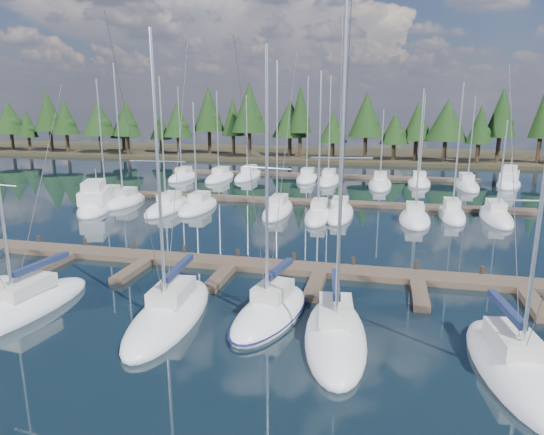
% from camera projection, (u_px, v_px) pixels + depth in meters
% --- Properties ---
extents(ground, '(260.00, 260.00, 0.00)m').
position_uv_depth(ground, '(273.00, 224.00, 44.40)').
color(ground, black).
rests_on(ground, ground).
extents(far_shore, '(220.00, 30.00, 0.60)m').
position_uv_depth(far_shore, '(337.00, 154.00, 101.21)').
color(far_shore, '#302A1A').
rests_on(far_shore, ground).
extents(main_dock, '(44.00, 6.13, 0.90)m').
position_uv_depth(main_dock, '(231.00, 266.00, 32.37)').
color(main_dock, brown).
rests_on(main_dock, ground).
extents(back_docks, '(50.00, 21.80, 0.40)m').
position_uv_depth(back_docks, '(306.00, 187.00, 62.92)').
color(back_docks, brown).
rests_on(back_docks, ground).
extents(front_sailboat_2, '(3.67, 9.47, 12.65)m').
position_uv_depth(front_sailboat_2, '(23.00, 308.00, 25.58)').
color(front_sailboat_2, silver).
rests_on(front_sailboat_2, ground).
extents(front_sailboat_3, '(3.60, 9.60, 14.89)m').
position_uv_depth(front_sailboat_3, '(170.00, 314.00, 24.90)').
color(front_sailboat_3, silver).
rests_on(front_sailboat_3, ground).
extents(front_sailboat_4, '(4.20, 8.06, 14.23)m').
position_uv_depth(front_sailboat_4, '(270.00, 312.00, 25.11)').
color(front_sailboat_4, silver).
rests_on(front_sailboat_4, ground).
extents(front_sailboat_5, '(3.91, 9.01, 15.64)m').
position_uv_depth(front_sailboat_5, '(335.00, 334.00, 22.63)').
color(front_sailboat_5, silver).
rests_on(front_sailboat_5, ground).
extents(front_sailboat_6, '(4.03, 9.05, 13.34)m').
position_uv_depth(front_sailboat_6, '(514.00, 367.00, 19.86)').
color(front_sailboat_6, silver).
rests_on(front_sailboat_6, ground).
extents(back_sailboat_rows, '(43.51, 33.23, 15.87)m').
position_uv_depth(back_sailboat_rows, '(302.00, 193.00, 58.52)').
color(back_sailboat_rows, silver).
rests_on(back_sailboat_rows, ground).
extents(motor_yacht_left, '(6.68, 10.45, 4.97)m').
position_uv_depth(motor_yacht_left, '(96.00, 204.00, 50.72)').
color(motor_yacht_left, silver).
rests_on(motor_yacht_left, ground).
extents(motor_yacht_right, '(5.20, 9.29, 4.41)m').
position_uv_depth(motor_yacht_right, '(509.00, 182.00, 64.92)').
color(motor_yacht_right, silver).
rests_on(motor_yacht_right, ground).
extents(tree_line, '(187.26, 11.58, 13.96)m').
position_uv_depth(tree_line, '(319.00, 120.00, 90.85)').
color(tree_line, black).
rests_on(tree_line, far_shore).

